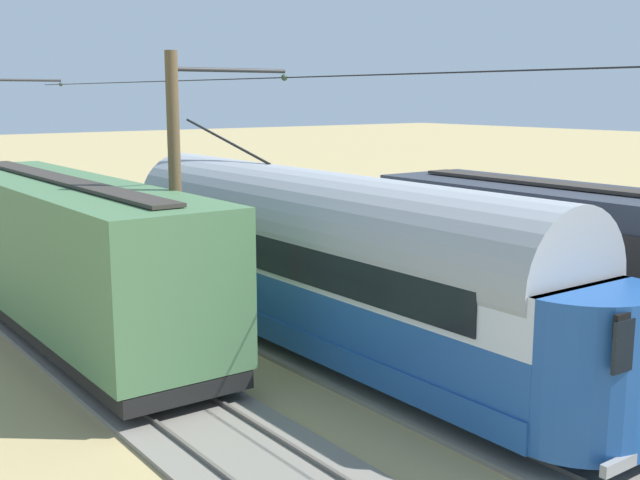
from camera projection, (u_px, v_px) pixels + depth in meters
name	position (u px, v px, depth m)	size (l,w,h in m)	color
ground_plane	(269.00, 328.00, 20.90)	(220.00, 220.00, 0.00)	tan
track_streetcar_siding	(388.00, 298.00, 23.72)	(2.80, 80.00, 0.18)	slate
track_adjacent_siding	(262.00, 323.00, 21.14)	(2.80, 80.00, 0.18)	slate
track_third_siding	(101.00, 355.00, 18.55)	(2.80, 80.00, 0.18)	slate
vintage_streetcar	(321.00, 258.00, 18.65)	(2.65, 16.89, 5.16)	#1E4C93
coach_adjacent	(66.00, 252.00, 19.83)	(2.96, 13.33, 3.85)	#477047
boxcar_far_siding	(634.00, 278.00, 17.04)	(2.96, 13.37, 3.85)	#2D333D
catenary_pole_mid_near	(180.00, 201.00, 17.90)	(3.18, 0.28, 6.98)	brown
overhead_wire_run	(264.00, 78.00, 19.66)	(2.97, 36.11, 0.18)	black
switch_stand	(249.00, 227.00, 32.48)	(0.50, 0.30, 1.24)	black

